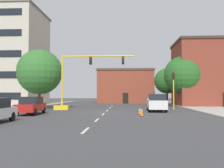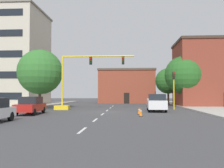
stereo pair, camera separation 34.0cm
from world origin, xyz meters
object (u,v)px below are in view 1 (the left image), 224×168
Objects in this scene: tree_left_near at (40,72)px; traffic_cone_roadside_b at (142,112)px; traffic_light_pole_right at (174,82)px; traffic_cone_roadside_a at (140,111)px; sedan_red_near_left at (31,105)px; tree_right_far at (167,81)px; pickup_truck_white at (156,103)px; traffic_signal_gantry at (72,92)px; tree_right_mid at (183,75)px.

tree_left_near is 10.18× the size of traffic_cone_roadside_b.
traffic_cone_roadside_a is at bearing -122.09° from traffic_light_pole_right.
sedan_red_near_left is 5.93× the size of traffic_cone_roadside_b.
tree_right_far is at bearing 75.90° from traffic_cone_roadside_b.
tree_left_near reaches higher than tree_right_far.
traffic_signal_gantry is at bearing 168.37° from pickup_truck_white.
pickup_truck_white is 7.08× the size of traffic_cone_roadside_b.
traffic_light_pole_right is 17.48m from tree_left_near.
traffic_signal_gantry is at bearing 141.10° from traffic_cone_roadside_a.
tree_left_near is 24.45m from tree_right_far.
traffic_cone_roadside_b is at bearing -107.60° from pickup_truck_white.
pickup_truck_white is 6.96m from traffic_cone_roadside_b.
pickup_truck_white is (-4.22, -18.53, -3.41)m from tree_right_far.
traffic_signal_gantry is at bearing -151.90° from tree_right_mid.
traffic_signal_gantry reaches higher than sedan_red_near_left.
tree_right_mid reaches higher than tree_right_far.
sedan_red_near_left is 10.83m from traffic_cone_roadside_b.
tree_right_far is at bearing 77.17° from pickup_truck_white.
tree_right_far reaches higher than traffic_cone_roadside_b.
tree_left_near is at bearing 148.91° from traffic_cone_roadside_a.
traffic_signal_gantry reaches higher than tree_right_far.
tree_right_mid reaches higher than traffic_light_pole_right.
traffic_light_pole_right is at bearing 4.37° from traffic_signal_gantry.
traffic_light_pole_right is 8.04m from tree_right_mid.
traffic_light_pole_right is 15.55m from tree_right_far.
traffic_cone_roadside_a is (-6.37, -22.94, -4.03)m from tree_right_far.
sedan_red_near_left reaches higher than traffic_cone_roadside_a.
traffic_cone_roadside_a is at bearing 3.55° from sedan_red_near_left.
tree_right_mid is at bearing 63.06° from traffic_cone_roadside_a.
pickup_truck_white is 7.66× the size of traffic_cone_roadside_a.
traffic_light_pole_right reaches higher than traffic_cone_roadside_b.
traffic_signal_gantry is 1.26× the size of tree_right_mid.
traffic_cone_roadside_a is at bearing 91.54° from traffic_cone_roadside_b.
traffic_signal_gantry reaches higher than traffic_cone_roadside_a.
traffic_light_pole_right is 11.20m from traffic_cone_roadside_b.
tree_left_near reaches higher than traffic_signal_gantry.
traffic_light_pole_right is 6.72× the size of traffic_cone_roadside_a.
sedan_red_near_left is 6.41× the size of traffic_cone_roadside_a.
traffic_light_pole_right is 0.61× the size of tree_left_near.
traffic_cone_roadside_b is at bearing -8.12° from sedan_red_near_left.
tree_right_far is at bearing 98.41° from tree_right_mid.
traffic_signal_gantry is 2.18× the size of sedan_red_near_left.
sedan_red_near_left is (2.07, -8.33, -4.01)m from tree_left_near.
traffic_cone_roadside_b is at bearing -104.10° from tree_right_far.
traffic_signal_gantry is at bearing -13.87° from tree_left_near.
tree_right_far is at bearing 54.21° from sedan_red_near_left.
traffic_cone_roadside_b reaches higher than traffic_cone_roadside_a.
tree_right_far is 19.30m from pickup_truck_white.
traffic_signal_gantry is 7.76m from sedan_red_near_left.
traffic_cone_roadside_a is at bearing -116.00° from pickup_truck_white.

